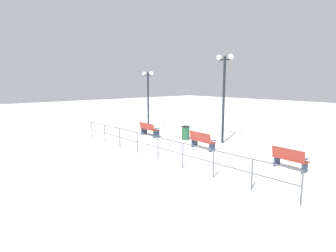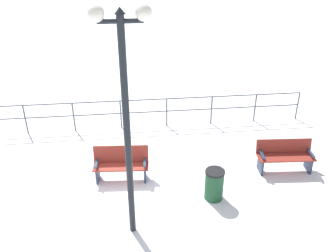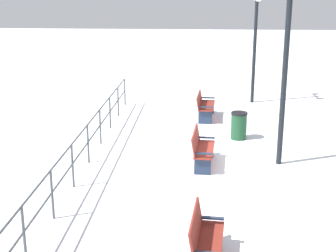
{
  "view_description": "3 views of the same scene",
  "coord_description": "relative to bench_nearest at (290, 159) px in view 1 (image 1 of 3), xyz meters",
  "views": [
    {
      "loc": [
        -11.0,
        -9.6,
        3.53
      ],
      "look_at": [
        -1.66,
        0.92,
        1.3
      ],
      "focal_mm": 30.23,
      "sensor_mm": 36.0,
      "label": 1
    },
    {
      "loc": [
        8.19,
        0.35,
        5.96
      ],
      "look_at": [
        -1.39,
        1.45,
        0.88
      ],
      "focal_mm": 38.26,
      "sensor_mm": 36.0,
      "label": 2
    },
    {
      "loc": [
        -0.2,
        -11.89,
        4.56
      ],
      "look_at": [
        -0.95,
        -0.33,
        1.15
      ],
      "focal_mm": 51.58,
      "sensor_mm": 36.0,
      "label": 3
    }
  ],
  "objects": [
    {
      "name": "ground_plane",
      "position": [
        0.06,
        4.63,
        -0.46
      ],
      "size": [
        80.0,
        80.0,
        0.0
      ],
      "primitive_type": "plane",
      "color": "white",
      "rests_on": "ground"
    },
    {
      "name": "bench_nearest",
      "position": [
        0.0,
        0.0,
        0.0
      ],
      "size": [
        0.63,
        1.43,
        0.9
      ],
      "rotation": [
        0.0,
        0.0,
        -0.09
      ],
      "color": "maroon",
      "rests_on": "ground"
    },
    {
      "name": "bench_second",
      "position": [
        -0.05,
        4.64,
        0.02
      ],
      "size": [
        0.64,
        1.54,
        0.93
      ],
      "rotation": [
        0.0,
        0.0,
        -0.07
      ],
      "color": "maroon",
      "rests_on": "ground"
    },
    {
      "name": "bench_third",
      "position": [
        0.07,
        9.27,
        0.01
      ],
      "size": [
        0.68,
        1.63,
        0.89
      ],
      "rotation": [
        0.0,
        0.0,
        -0.07
      ],
      "color": "maroon",
      "rests_on": "ground"
    },
    {
      "name": "lamppost_middle",
      "position": [
        2.01,
        4.88,
        2.92
      ],
      "size": [
        0.3,
        1.09,
        4.99
      ],
      "color": "black",
      "rests_on": "ground"
    },
    {
      "name": "lamppost_far",
      "position": [
        2.01,
        11.85,
        2.51
      ],
      "size": [
        0.29,
        1.19,
        4.24
      ],
      "color": "black",
      "rests_on": "ground"
    },
    {
      "name": "waterfront_railing",
      "position": [
        -3.03,
        4.63,
        0.24
      ],
      "size": [
        0.05,
        12.88,
        1.06
      ],
      "color": "#4C5156",
      "rests_on": "ground"
    },
    {
      "name": "trash_bin",
      "position": [
        1.1,
        6.98,
        -0.04
      ],
      "size": [
        0.5,
        0.5,
        0.84
      ],
      "color": "#1E4C2D",
      "rests_on": "ground"
    }
  ]
}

